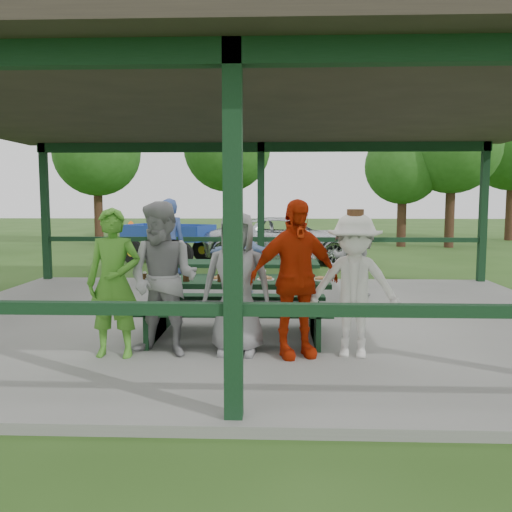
{
  "coord_description": "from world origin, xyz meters",
  "views": [
    {
      "loc": [
        0.35,
        -8.08,
        1.88
      ],
      "look_at": [
        0.05,
        -0.3,
        1.06
      ],
      "focal_mm": 38.0,
      "sensor_mm": 36.0,
      "label": 1
    }
  ],
  "objects_px": {
    "contestant_red": "(295,278)",
    "contestant_green": "(114,283)",
    "contestant_grey_mid": "(237,283)",
    "farm_trailer": "(169,242)",
    "spectator_blue": "(169,245)",
    "spectator_lblue": "(242,256)",
    "picnic_table_near": "(236,301)",
    "contestant_grey_left": "(163,279)",
    "pickup_truck": "(287,240)",
    "contestant_white_fedora": "(354,285)",
    "spectator_grey": "(352,258)",
    "picnic_table_far": "(239,278)"
  },
  "relations": [
    {
      "from": "contestant_red",
      "to": "contestant_green",
      "type": "bearing_deg",
      "value": 163.37
    },
    {
      "from": "contestant_grey_mid",
      "to": "farm_trailer",
      "type": "height_order",
      "value": "contestant_grey_mid"
    },
    {
      "from": "contestant_green",
      "to": "contestant_grey_mid",
      "type": "relative_size",
      "value": 1.02
    },
    {
      "from": "spectator_blue",
      "to": "farm_trailer",
      "type": "distance_m",
      "value": 5.71
    },
    {
      "from": "contestant_grey_mid",
      "to": "spectator_lblue",
      "type": "bearing_deg",
      "value": 96.74
    },
    {
      "from": "picnic_table_near",
      "to": "contestant_grey_left",
      "type": "xyz_separation_m",
      "value": [
        -0.76,
        -0.85,
        0.41
      ]
    },
    {
      "from": "contestant_red",
      "to": "pickup_truck",
      "type": "relative_size",
      "value": 0.37
    },
    {
      "from": "contestant_grey_mid",
      "to": "contestant_white_fedora",
      "type": "bearing_deg",
      "value": 2.15
    },
    {
      "from": "picnic_table_near",
      "to": "pickup_truck",
      "type": "height_order",
      "value": "pickup_truck"
    },
    {
      "from": "pickup_truck",
      "to": "contestant_red",
      "type": "bearing_deg",
      "value": -176.35
    },
    {
      "from": "contestant_green",
      "to": "contestant_red",
      "type": "height_order",
      "value": "contestant_red"
    },
    {
      "from": "contestant_white_fedora",
      "to": "spectator_blue",
      "type": "bearing_deg",
      "value": 135.85
    },
    {
      "from": "contestant_white_fedora",
      "to": "contestant_green",
      "type": "bearing_deg",
      "value": -166.24
    },
    {
      "from": "picnic_table_near",
      "to": "pickup_truck",
      "type": "relative_size",
      "value": 0.49
    },
    {
      "from": "picnic_table_near",
      "to": "farm_trailer",
      "type": "relative_size",
      "value": 0.69
    },
    {
      "from": "contestant_grey_mid",
      "to": "contestant_green",
      "type": "bearing_deg",
      "value": -169.33
    },
    {
      "from": "spectator_blue",
      "to": "spectator_grey",
      "type": "xyz_separation_m",
      "value": [
        3.47,
        -0.54,
        -0.18
      ]
    },
    {
      "from": "contestant_grey_mid",
      "to": "contestant_red",
      "type": "height_order",
      "value": "contestant_red"
    },
    {
      "from": "contestant_white_fedora",
      "to": "pickup_truck",
      "type": "distance_m",
      "value": 10.07
    },
    {
      "from": "picnic_table_near",
      "to": "spectator_grey",
      "type": "bearing_deg",
      "value": 57.61
    },
    {
      "from": "picnic_table_near",
      "to": "contestant_grey_mid",
      "type": "relative_size",
      "value": 1.45
    },
    {
      "from": "contestant_green",
      "to": "spectator_lblue",
      "type": "height_order",
      "value": "contestant_green"
    },
    {
      "from": "pickup_truck",
      "to": "spectator_blue",
      "type": "bearing_deg",
      "value": 161.44
    },
    {
      "from": "contestant_green",
      "to": "contestant_grey_mid",
      "type": "distance_m",
      "value": 1.38
    },
    {
      "from": "contestant_white_fedora",
      "to": "spectator_lblue",
      "type": "height_order",
      "value": "contestant_white_fedora"
    },
    {
      "from": "contestant_grey_mid",
      "to": "spectator_blue",
      "type": "relative_size",
      "value": 0.92
    },
    {
      "from": "contestant_red",
      "to": "pickup_truck",
      "type": "height_order",
      "value": "contestant_red"
    },
    {
      "from": "contestant_red",
      "to": "spectator_grey",
      "type": "bearing_deg",
      "value": 53.99
    },
    {
      "from": "contestant_grey_mid",
      "to": "spectator_lblue",
      "type": "distance_m",
      "value": 3.71
    },
    {
      "from": "contestant_grey_mid",
      "to": "spectator_grey",
      "type": "xyz_separation_m",
      "value": [
        1.83,
        3.74,
        -0.11
      ]
    },
    {
      "from": "contestant_green",
      "to": "spectator_blue",
      "type": "distance_m",
      "value": 4.45
    },
    {
      "from": "picnic_table_far",
      "to": "farm_trailer",
      "type": "distance_m",
      "value": 7.57
    },
    {
      "from": "picnic_table_far",
      "to": "contestant_grey_left",
      "type": "height_order",
      "value": "contestant_grey_left"
    },
    {
      "from": "contestant_grey_mid",
      "to": "pickup_truck",
      "type": "xyz_separation_m",
      "value": [
        0.75,
        10.01,
        -0.25
      ]
    },
    {
      "from": "contestant_green",
      "to": "spectator_grey",
      "type": "bearing_deg",
      "value": 51.11
    },
    {
      "from": "picnic_table_far",
      "to": "pickup_truck",
      "type": "relative_size",
      "value": 0.54
    },
    {
      "from": "contestant_white_fedora",
      "to": "picnic_table_near",
      "type": "bearing_deg",
      "value": 161.52
    },
    {
      "from": "picnic_table_near",
      "to": "contestant_grey_left",
      "type": "relative_size",
      "value": 1.36
    },
    {
      "from": "spectator_grey",
      "to": "farm_trailer",
      "type": "height_order",
      "value": "spectator_grey"
    },
    {
      "from": "contestant_grey_mid",
      "to": "spectator_blue",
      "type": "bearing_deg",
      "value": 115.08
    },
    {
      "from": "contestant_grey_left",
      "to": "farm_trailer",
      "type": "distance_m",
      "value": 10.15
    },
    {
      "from": "spectator_grey",
      "to": "contestant_green",
      "type": "bearing_deg",
      "value": 62.59
    },
    {
      "from": "spectator_blue",
      "to": "contestant_grey_left",
      "type": "bearing_deg",
      "value": 81.81
    },
    {
      "from": "spectator_lblue",
      "to": "contestant_red",
      "type": "bearing_deg",
      "value": 118.59
    },
    {
      "from": "contestant_green",
      "to": "spectator_blue",
      "type": "bearing_deg",
      "value": 93.96
    },
    {
      "from": "picnic_table_far",
      "to": "spectator_grey",
      "type": "relative_size",
      "value": 1.81
    },
    {
      "from": "spectator_grey",
      "to": "contestant_grey_left",
      "type": "bearing_deg",
      "value": 67.29
    },
    {
      "from": "contestant_grey_mid",
      "to": "contestant_red",
      "type": "bearing_deg",
      "value": -2.33
    },
    {
      "from": "picnic_table_far",
      "to": "contestant_red",
      "type": "relative_size",
      "value": 1.46
    },
    {
      "from": "contestant_grey_mid",
      "to": "farm_trailer",
      "type": "bearing_deg",
      "value": 109.73
    }
  ]
}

